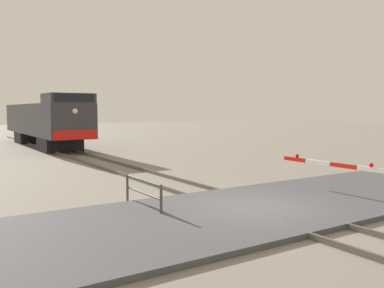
% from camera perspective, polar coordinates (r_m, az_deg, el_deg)
% --- Properties ---
extents(ground_plane, '(160.00, 160.00, 0.00)m').
position_cam_1_polar(ground_plane, '(12.59, 8.73, -9.17)').
color(ground_plane, gray).
extents(rail_track_left, '(0.08, 80.00, 0.15)m').
position_cam_1_polar(rail_track_left, '(12.12, 6.16, -9.32)').
color(rail_track_left, '#59544C').
rests_on(rail_track_left, ground_plane).
extents(rail_track_right, '(0.08, 80.00, 0.15)m').
position_cam_1_polar(rail_track_right, '(13.04, 11.12, -8.37)').
color(rail_track_right, '#59544C').
rests_on(rail_track_right, ground_plane).
extents(road_surface, '(36.00, 5.43, 0.15)m').
position_cam_1_polar(road_surface, '(12.57, 8.74, -8.84)').
color(road_surface, '#47474C').
rests_on(road_surface, ground_plane).
extents(locomotive, '(3.07, 17.17, 4.12)m').
position_cam_1_polar(locomotive, '(35.83, -19.78, 3.04)').
color(locomotive, black).
rests_on(locomotive, ground_plane).
extents(guard_railing, '(0.08, 2.36, 0.95)m').
position_cam_1_polar(guard_railing, '(12.51, -6.83, -6.35)').
color(guard_railing, '#4C4742').
rests_on(guard_railing, ground_plane).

